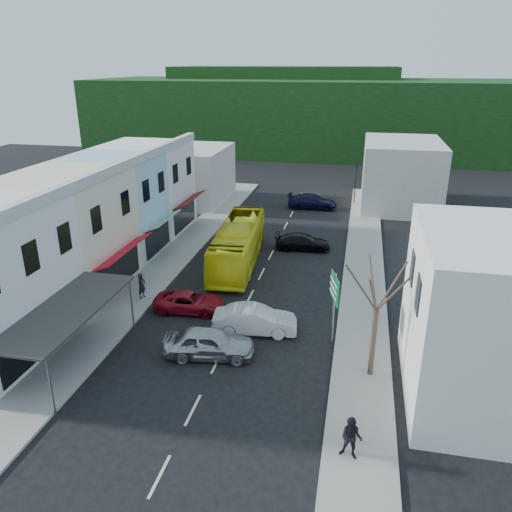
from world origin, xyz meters
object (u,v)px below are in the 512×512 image
(bus, at_px, (238,245))
(car_silver, at_px, (209,345))
(traffic_signal, at_px, (355,183))
(pedestrian_left, at_px, (142,286))
(street_tree, at_px, (376,310))
(car_red, at_px, (189,301))
(pedestrian_right, at_px, (351,440))
(car_white, at_px, (255,322))
(direction_sign, at_px, (333,309))

(bus, bearing_deg, car_silver, -87.49)
(bus, distance_m, traffic_signal, 21.68)
(traffic_signal, bearing_deg, bus, 59.02)
(car_silver, relative_size, pedestrian_left, 2.59)
(bus, height_order, street_tree, street_tree)
(traffic_signal, bearing_deg, pedestrian_left, 56.28)
(car_silver, distance_m, traffic_signal, 33.88)
(bus, bearing_deg, car_red, -102.18)
(bus, height_order, pedestrian_left, bus)
(pedestrian_left, distance_m, pedestrian_right, 18.33)
(car_silver, xyz_separation_m, pedestrian_left, (-6.39, 5.72, 0.30))
(car_white, bearing_deg, traffic_signal, -16.99)
(car_red, distance_m, traffic_signal, 29.97)
(car_white, relative_size, direction_sign, 1.03)
(car_red, bearing_deg, car_white, -114.83)
(car_white, xyz_separation_m, traffic_signal, (4.94, 30.13, 1.60))
(car_white, distance_m, car_red, 4.95)
(car_white, distance_m, street_tree, 7.89)
(car_white, bearing_deg, car_silver, 140.77)
(direction_sign, distance_m, street_tree, 3.82)
(car_white, height_order, street_tree, street_tree)
(bus, distance_m, car_white, 10.80)
(pedestrian_left, relative_size, pedestrian_right, 1.00)
(bus, xyz_separation_m, pedestrian_right, (9.30, -19.26, -0.55))
(car_white, xyz_separation_m, street_tree, (6.61, -3.09, 3.02))
(pedestrian_right, relative_size, street_tree, 0.23)
(pedestrian_left, bearing_deg, bus, -13.49)
(car_white, height_order, direction_sign, direction_sign)
(car_silver, height_order, direction_sign, direction_sign)
(bus, distance_m, street_tree, 16.82)
(bus, distance_m, pedestrian_left, 8.88)
(car_white, distance_m, traffic_signal, 30.58)
(pedestrian_left, distance_m, street_tree, 16.17)
(pedestrian_left, relative_size, direction_sign, 0.40)
(bus, xyz_separation_m, car_white, (3.50, -10.18, -0.85))
(street_tree, relative_size, traffic_signal, 1.61)
(bus, height_order, pedestrian_right, bus)
(bus, relative_size, traffic_signal, 2.52)
(pedestrian_left, bearing_deg, traffic_signal, -6.78)
(car_white, height_order, pedestrian_left, pedestrian_left)
(car_white, bearing_deg, street_tree, -122.72)
(traffic_signal, bearing_deg, car_white, 72.63)
(pedestrian_left, height_order, street_tree, street_tree)
(pedestrian_right, bearing_deg, street_tree, 94.07)
(pedestrian_left, relative_size, street_tree, 0.23)
(car_silver, xyz_separation_m, pedestrian_right, (7.66, -6.06, 0.30))
(car_red, height_order, traffic_signal, traffic_signal)
(pedestrian_right, bearing_deg, pedestrian_left, 151.76)
(pedestrian_right, height_order, direction_sign, direction_sign)
(car_silver, distance_m, car_red, 5.54)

